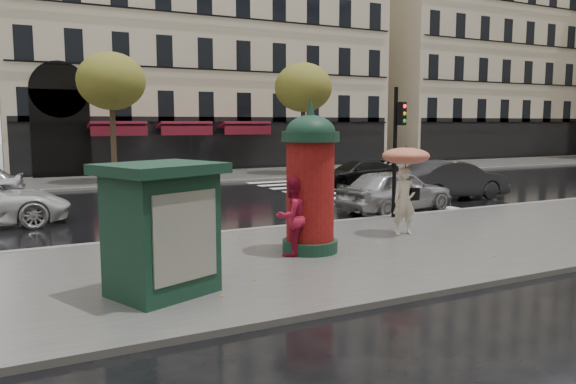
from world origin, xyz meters
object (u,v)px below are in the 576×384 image
traffic_light (397,139)px  car_black (357,173)px  man_burgundy (310,208)px  car_silver (396,190)px  woman_red (292,216)px  woman_umbrella (405,175)px  morris_column (310,179)px  newsstand (161,227)px  car_darkgrey (452,180)px

traffic_light → car_black: (4.51, 8.85, -1.97)m
man_burgundy → car_silver: (5.71, 3.96, -0.32)m
woman_red → woman_umbrella: bearing=178.3°
woman_umbrella → car_silver: woman_umbrella is taller
woman_umbrella → man_burgundy: (-3.03, -0.15, -0.64)m
traffic_light → morris_column: bearing=-148.7°
newsstand → car_darkgrey: size_ratio=0.49×
newsstand → car_darkgrey: bearing=28.7°
morris_column → traffic_light: (4.78, 2.90, 0.77)m
woman_red → newsstand: size_ratio=0.75×
car_silver → car_black: car_silver is taller
woman_red → newsstand: bearing=10.9°
woman_umbrella → car_darkgrey: woman_umbrella is taller
car_darkgrey → morris_column: bearing=122.7°
woman_red → traffic_light: traffic_light is taller
woman_red → man_burgundy: bearing=-155.4°
woman_umbrella → car_silver: bearing=54.9°
car_darkgrey → man_burgundy: bearing=121.3°
man_burgundy → morris_column: bearing=59.4°
man_burgundy → traffic_light: (4.53, 2.44, 1.53)m
car_darkgrey → car_black: size_ratio=1.09×
traffic_light → newsstand: 9.93m
woman_umbrella → traffic_light: (1.50, 2.29, 0.89)m
morris_column → car_darkgrey: 11.74m
woman_umbrella → car_black: bearing=61.7°
woman_red → car_silver: bearing=-158.0°
traffic_light → newsstand: (-8.71, -4.57, -1.30)m
woman_umbrella → woman_red: size_ratio=1.35×
morris_column → woman_red: bearing=-163.7°
morris_column → car_darkgrey: morris_column is taller
traffic_light → car_darkgrey: traffic_light is taller
newsstand → traffic_light: bearing=27.7°
man_burgundy → newsstand: newsstand is taller
car_silver → car_black: (3.33, 7.33, -0.12)m
morris_column → car_silver: size_ratio=0.80×
man_burgundy → car_darkgrey: bearing=-152.9°
woman_red → morris_column: 1.01m
newsstand → man_burgundy: bearing=27.0°
man_burgundy → car_black: bearing=-131.0°
morris_column → car_darkgrey: bearing=30.8°
woman_red → car_darkgrey: bearing=-163.0°
car_silver → car_darkgrey: (4.09, 1.56, 0.03)m
newsstand → car_black: newsstand is taller
woman_umbrella → man_burgundy: size_ratio=1.26×
woman_umbrella → car_darkgrey: (6.77, 5.37, -0.93)m
man_burgundy → car_darkgrey: 11.25m
car_silver → car_black: size_ratio=1.01×
woman_umbrella → car_darkgrey: size_ratio=0.50×
traffic_light → man_burgundy: bearing=-151.7°
car_silver → woman_umbrella: bearing=137.2°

